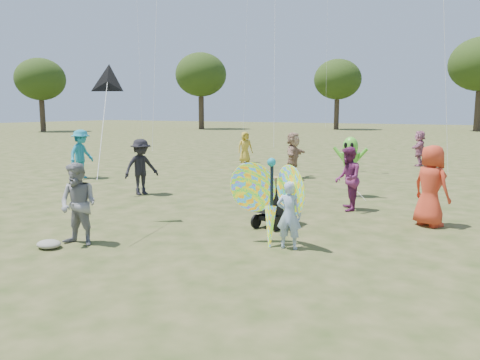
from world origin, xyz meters
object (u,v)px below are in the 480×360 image
object	(u,v)px
adult_man	(78,204)
crowd_a	(431,186)
crowd_d	(293,155)
crowd_j	(419,148)
crowd_b	(141,167)
butterfly_kite	(271,201)
child_girl	(289,215)
crowd_e	(348,179)
jogging_stroller	(274,198)
alien_kite	(350,163)
crowd_i	(81,154)
crowd_g	(245,147)

from	to	relation	value
adult_man	crowd_a	size ratio (longest dim) A/B	0.88
crowd_d	crowd_j	bearing A→B (deg)	-34.46
crowd_b	butterfly_kite	world-z (taller)	butterfly_kite
child_girl	crowd_j	xyz separation A→B (m)	(0.15, 14.50, 0.17)
child_girl	crowd_e	bearing A→B (deg)	-101.18
crowd_a	butterfly_kite	world-z (taller)	crowd_a
jogging_stroller	butterfly_kite	bearing A→B (deg)	-54.08
crowd_d	child_girl	bearing A→B (deg)	-162.94
crowd_a	crowd_d	distance (m)	7.53
alien_kite	crowd_i	bearing A→B (deg)	-173.28
crowd_a	butterfly_kite	xyz separation A→B (m)	(-2.40, -2.96, -0.04)
crowd_i	crowd_j	distance (m)	14.35
child_girl	butterfly_kite	bearing A→B (deg)	-20.72
crowd_j	child_girl	bearing A→B (deg)	-1.31
crowd_e	alien_kite	xyz separation A→B (m)	(-0.49, 1.90, 0.17)
crowd_j	adult_man	bearing A→B (deg)	-13.44
jogging_stroller	alien_kite	xyz separation A→B (m)	(0.45, 4.21, 0.36)
crowd_g	crowd_i	world-z (taller)	crowd_i
crowd_e	crowd_j	size ratio (longest dim) A/B	1.01
crowd_g	alien_kite	size ratio (longest dim) A/B	0.84
adult_man	crowd_b	xyz separation A→B (m)	(-2.48, 4.62, 0.06)
adult_man	crowd_d	size ratio (longest dim) A/B	0.91
crowd_b	crowd_j	size ratio (longest dim) A/B	1.04
child_girl	jogging_stroller	size ratio (longest dim) A/B	1.12
crowd_g	crowd_j	size ratio (longest dim) A/B	0.93
crowd_a	butterfly_kite	bearing A→B (deg)	83.32
butterfly_kite	alien_kite	xyz separation A→B (m)	(-0.10, 5.57, 0.13)
adult_man	crowd_g	size ratio (longest dim) A/B	1.05
crowd_g	butterfly_kite	size ratio (longest dim) A/B	0.80
crowd_g	adult_man	bearing A→B (deg)	-121.48
crowd_b	crowd_g	world-z (taller)	crowd_b
crowd_g	crowd_i	xyz separation A→B (m)	(-2.82, -7.42, 0.16)
crowd_g	crowd_j	distance (m)	7.89
crowd_b	crowd_g	size ratio (longest dim) A/B	1.13
crowd_a	crowd_i	size ratio (longest dim) A/B	0.99
butterfly_kite	adult_man	bearing A→B (deg)	-150.90
jogging_stroller	alien_kite	bearing A→B (deg)	97.78
adult_man	alien_kite	bearing A→B (deg)	58.81
crowd_e	butterfly_kite	size ratio (longest dim) A/B	0.87
crowd_d	crowd_a	bearing A→B (deg)	-139.48
crowd_b	butterfly_kite	xyz separation A→B (m)	(5.59, -2.89, 0.01)
crowd_e	crowd_g	distance (m)	10.97
adult_man	crowd_a	xyz separation A→B (m)	(5.51, 4.69, 0.11)
crowd_e	alien_kite	distance (m)	1.97
crowd_g	jogging_stroller	distance (m)	12.28
child_girl	jogging_stroller	world-z (taller)	child_girl
crowd_i	alien_kite	xyz separation A→B (m)	(9.64, 1.14, 0.08)
child_girl	butterfly_kite	size ratio (longest dim) A/B	0.68
crowd_b	butterfly_kite	distance (m)	6.29
crowd_a	crowd_e	size ratio (longest dim) A/B	1.10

